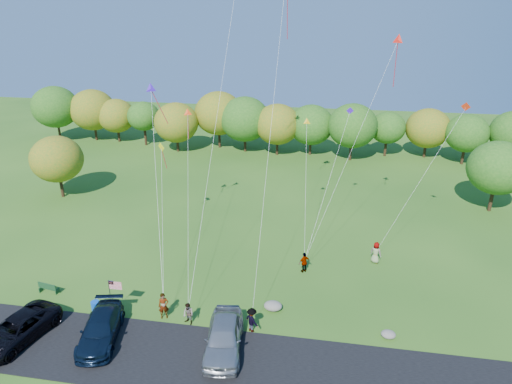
% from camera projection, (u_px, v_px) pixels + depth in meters
% --- Properties ---
extents(ground, '(140.00, 140.00, 0.00)m').
position_uv_depth(ground, '(213.00, 318.00, 31.33)').
color(ground, '#275418').
rests_on(ground, ground).
extents(asphalt_lane, '(44.00, 6.00, 0.06)m').
position_uv_depth(asphalt_lane, '(196.00, 360.00, 27.68)').
color(asphalt_lane, black).
rests_on(asphalt_lane, ground).
extents(treeline, '(76.80, 27.41, 8.45)m').
position_uv_depth(treeline, '(281.00, 124.00, 62.56)').
color(treeline, '#3B2915').
rests_on(treeline, ground).
extents(minivan_dark, '(3.82, 6.09, 1.57)m').
position_uv_depth(minivan_dark, '(17.00, 330.00, 29.00)').
color(minivan_dark, black).
rests_on(minivan_dark, asphalt_lane).
extents(minivan_navy, '(3.34, 5.77, 1.57)m').
position_uv_depth(minivan_navy, '(101.00, 329.00, 29.06)').
color(minivan_navy, black).
rests_on(minivan_navy, asphalt_lane).
extents(minivan_silver, '(2.91, 5.77, 1.88)m').
position_uv_depth(minivan_silver, '(224.00, 337.00, 28.13)').
color(minivan_silver, '#92959C').
rests_on(minivan_silver, asphalt_lane).
extents(flyer_a, '(0.82, 0.67, 1.93)m').
position_uv_depth(flyer_a, '(164.00, 306.00, 31.06)').
color(flyer_a, '#4C4C59').
rests_on(flyer_a, ground).
extents(flyer_b, '(0.97, 0.90, 1.60)m').
position_uv_depth(flyer_b, '(188.00, 314.00, 30.52)').
color(flyer_b, '#4C4C59').
rests_on(flyer_b, ground).
extents(flyer_c, '(1.29, 1.23, 1.75)m').
position_uv_depth(flyer_c, '(252.00, 320.00, 29.82)').
color(flyer_c, '#4C4C59').
rests_on(flyer_c, ground).
extents(flyer_d, '(1.07, 0.94, 1.73)m').
position_uv_depth(flyer_d, '(304.00, 262.00, 36.48)').
color(flyer_d, '#4C4C59').
rests_on(flyer_d, ground).
extents(flyer_e, '(1.08, 0.94, 1.86)m').
position_uv_depth(flyer_e, '(376.00, 253.00, 37.79)').
color(flyer_e, '#4C4C59').
rests_on(flyer_e, ground).
extents(park_bench, '(1.60, 0.52, 0.88)m').
position_uv_depth(park_bench, '(48.00, 288.00, 33.90)').
color(park_bench, '#153B1E').
rests_on(park_bench, ground).
extents(trash_barrel, '(0.59, 0.59, 0.88)m').
position_uv_depth(trash_barrel, '(96.00, 307.00, 31.80)').
color(trash_barrel, '#0C46B5').
rests_on(trash_barrel, ground).
extents(flag_assembly, '(0.97, 0.63, 2.62)m').
position_uv_depth(flag_assembly, '(113.00, 289.00, 31.20)').
color(flag_assembly, black).
rests_on(flag_assembly, ground).
extents(boulder_near, '(1.29, 1.01, 0.65)m').
position_uv_depth(boulder_near, '(273.00, 306.00, 32.11)').
color(boulder_near, gray).
rests_on(boulder_near, ground).
extents(boulder_far, '(0.95, 0.79, 0.50)m').
position_uv_depth(boulder_far, '(388.00, 334.00, 29.46)').
color(boulder_far, gray).
rests_on(boulder_far, ground).
extents(kites_aloft, '(24.94, 6.28, 17.98)m').
position_uv_depth(kites_aloft, '(264.00, 35.00, 35.44)').
color(kites_aloft, red).
rests_on(kites_aloft, ground).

